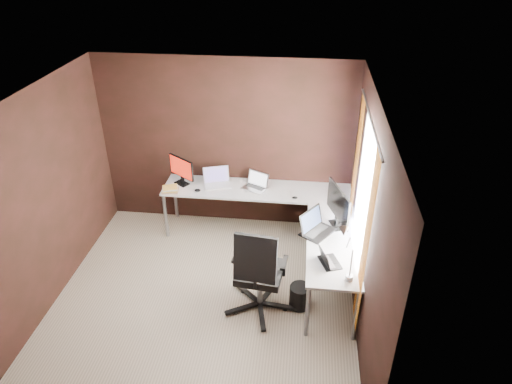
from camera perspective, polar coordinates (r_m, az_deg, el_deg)
room at (r=4.95m, az=-3.27°, el=-2.33°), size 3.60×3.60×2.50m
desk at (r=6.04m, az=3.09°, el=-2.42°), size 2.65×2.25×0.73m
drawer_pedestal at (r=6.35m, az=8.37°, el=-5.05°), size 0.42×0.50×0.60m
monitor_left at (r=6.55m, az=-9.30°, el=2.83°), size 0.40×0.29×0.41m
monitor_right at (r=5.59m, az=10.26°, el=-1.67°), size 0.25×0.61×0.52m
laptop_white at (r=6.55m, az=-4.91°, el=1.37°), size 0.43×0.36×0.24m
laptop_silver at (r=6.44m, az=-0.02°, el=0.94°), size 0.40×0.36×0.22m
laptop_black_big at (r=5.58m, az=7.41°, el=-4.40°), size 0.48×0.50×0.27m
laptop_black_small at (r=5.12m, az=8.96°, el=-8.43°), size 0.28×0.33×0.19m
book_stack at (r=6.47m, az=-10.68°, el=0.36°), size 0.25×0.22×0.07m
mouse_left at (r=6.41m, az=-7.32°, el=0.21°), size 0.11×0.09×0.04m
mouse_corner at (r=6.22m, az=4.88°, el=-0.70°), size 0.09×0.07×0.03m
desk_lamp at (r=4.78m, az=11.17°, el=-6.70°), size 0.19×0.23×0.61m
office_chair at (r=5.38m, az=0.39°, el=-11.69°), size 0.66×0.66×1.18m
wastebasket at (r=5.57m, az=5.51°, el=-12.85°), size 0.30×0.30×0.29m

